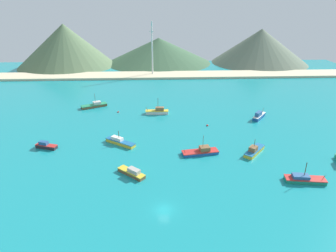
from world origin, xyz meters
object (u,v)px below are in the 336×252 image
object	(u,v)px
fishing_boat_4	(201,151)
fishing_boat_10	(304,179)
buoy_0	(118,112)
fishing_boat_5	(46,146)
fishing_boat_3	(158,111)
fishing_boat_8	(259,116)
fishing_boat_9	(120,142)
radio_tower	(152,49)
fishing_boat_0	(132,172)
buoy_1	(207,125)
fishing_boat_2	(95,105)
fishing_boat_7	(254,151)

from	to	relation	value
fishing_boat_4	fishing_boat_10	bearing A→B (deg)	-33.39
buoy_0	fishing_boat_5	bearing A→B (deg)	-121.82
fishing_boat_3	fishing_boat_8	world-z (taller)	fishing_boat_3
fishing_boat_9	fishing_boat_10	size ratio (longest dim) A/B	0.99
fishing_boat_3	fishing_boat_9	size ratio (longest dim) A/B	0.91
fishing_boat_10	radio_tower	distance (m)	123.29
fishing_boat_0	buoy_1	world-z (taller)	fishing_boat_0
fishing_boat_2	fishing_boat_3	xyz separation A→B (m)	(27.18, -9.25, 0.22)
fishing_boat_2	fishing_boat_4	xyz separation A→B (m)	(40.00, -43.61, -0.05)
fishing_boat_2	fishing_boat_9	bearing A→B (deg)	-67.79
fishing_boat_8	fishing_boat_2	bearing A→B (deg)	166.35
fishing_boat_5	buoy_1	bearing A→B (deg)	15.93
fishing_boat_0	fishing_boat_5	bearing A→B (deg)	149.32
fishing_boat_9	fishing_boat_10	distance (m)	54.85
fishing_boat_3	fishing_boat_10	bearing A→B (deg)	-53.64
fishing_boat_5	fishing_boat_8	size ratio (longest dim) A/B	0.88
radio_tower	buoy_1	bearing A→B (deg)	-75.40
fishing_boat_5	fishing_boat_10	size ratio (longest dim) A/B	0.69
fishing_boat_5	buoy_0	xyz separation A→B (m)	(19.13, 30.83, -0.70)
fishing_boat_5	fishing_boat_7	size ratio (longest dim) A/B	0.80
fishing_boat_0	fishing_boat_9	bearing A→B (deg)	105.69
fishing_boat_4	buoy_1	size ratio (longest dim) A/B	14.37
fishing_boat_3	fishing_boat_10	world-z (taller)	fishing_boat_3
fishing_boat_9	buoy_1	xyz separation A→B (m)	(30.76, 13.47, -0.69)
fishing_boat_5	fishing_boat_8	xyz separation A→B (m)	(74.99, 21.65, 0.27)
buoy_0	fishing_boat_2	bearing A→B (deg)	147.22
fishing_boat_4	buoy_1	bearing A→B (deg)	75.46
fishing_boat_4	fishing_boat_10	distance (m)	29.02
fishing_boat_0	fishing_boat_4	world-z (taller)	fishing_boat_4
fishing_boat_3	buoy_1	xyz separation A→B (m)	(18.28, -13.29, -0.88)
fishing_boat_2	fishing_boat_3	distance (m)	28.71
fishing_boat_7	buoy_1	world-z (taller)	fishing_boat_7
fishing_boat_3	fishing_boat_4	distance (m)	36.68
fishing_boat_3	fishing_boat_5	bearing A→B (deg)	-141.04
fishing_boat_0	buoy_0	size ratio (longest dim) A/B	10.20
fishing_boat_2	buoy_0	bearing A→B (deg)	-32.78
fishing_boat_0	buoy_0	bearing A→B (deg)	100.71
fishing_boat_10	buoy_1	world-z (taller)	fishing_boat_10
fishing_boat_5	fishing_boat_7	bearing A→B (deg)	-5.45
fishing_boat_7	fishing_boat_8	world-z (taller)	fishing_boat_7
fishing_boat_0	fishing_boat_5	world-z (taller)	fishing_boat_5
fishing_boat_8	radio_tower	world-z (taller)	radio_tower
fishing_boat_0	fishing_boat_10	world-z (taller)	fishing_boat_10
fishing_boat_3	fishing_boat_4	world-z (taller)	fishing_boat_3
fishing_boat_3	fishing_boat_5	world-z (taller)	fishing_boat_3
fishing_boat_7	radio_tower	xyz separation A→B (m)	(-31.21, 100.28, 15.16)
fishing_boat_4	fishing_boat_10	world-z (taller)	fishing_boat_4
fishing_boat_3	fishing_boat_10	distance (m)	62.50
fishing_boat_4	fishing_boat_8	distance (m)	38.31
fishing_boat_9	buoy_1	distance (m)	33.59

